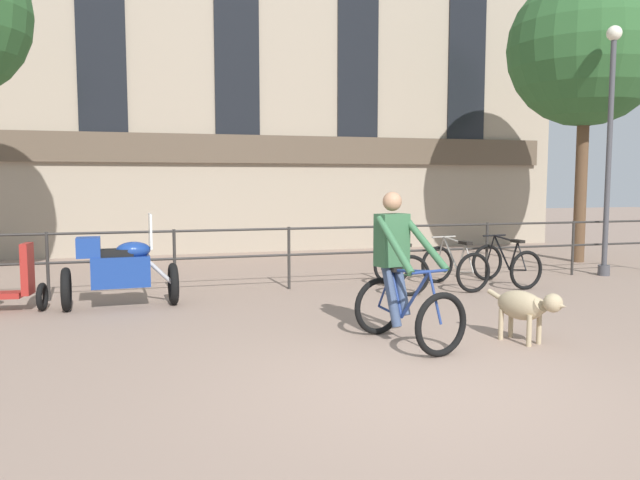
% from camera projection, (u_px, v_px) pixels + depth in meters
% --- Properties ---
extents(ground_plane, '(60.00, 60.00, 0.00)m').
position_uv_depth(ground_plane, '(423.00, 387.00, 5.54)').
color(ground_plane, gray).
extents(canal_railing, '(15.05, 0.05, 1.05)m').
position_uv_depth(canal_railing, '(289.00, 247.00, 10.44)').
color(canal_railing, '#2D2B28').
rests_on(canal_railing, ground_plane).
extents(building_facade, '(18.00, 0.72, 10.20)m').
position_uv_depth(building_facade, '(235.00, 50.00, 15.56)').
color(building_facade, gray).
rests_on(building_facade, ground_plane).
extents(cyclist_with_bike, '(0.95, 1.30, 1.70)m').
position_uv_depth(cyclist_with_bike, '(401.00, 275.00, 7.00)').
color(cyclist_with_bike, black).
rests_on(cyclist_with_bike, ground_plane).
extents(dog, '(0.48, 0.99, 0.62)m').
position_uv_depth(dog, '(525.00, 306.00, 6.99)').
color(dog, tan).
rests_on(dog, ground_plane).
extents(parked_motorcycle, '(1.61, 0.69, 1.35)m').
position_uv_depth(parked_motorcycle, '(120.00, 269.00, 8.90)').
color(parked_motorcycle, black).
rests_on(parked_motorcycle, ground_plane).
extents(parked_bicycle_near_lamp, '(0.79, 1.18, 0.86)m').
position_uv_depth(parked_bicycle_near_lamp, '(401.00, 269.00, 10.33)').
color(parked_bicycle_near_lamp, black).
rests_on(parked_bicycle_near_lamp, ground_plane).
extents(parked_bicycle_mid_left, '(0.78, 1.18, 0.86)m').
position_uv_depth(parked_bicycle_mid_left, '(455.00, 267.00, 10.61)').
color(parked_bicycle_mid_left, black).
rests_on(parked_bicycle_mid_left, ground_plane).
extents(parked_bicycle_mid_right, '(0.77, 1.17, 0.86)m').
position_uv_depth(parked_bicycle_mid_right, '(506.00, 265.00, 10.88)').
color(parked_bicycle_mid_right, black).
rests_on(parked_bicycle_mid_right, ground_plane).
extents(street_lamp, '(0.28, 0.28, 4.69)m').
position_uv_depth(street_lamp, '(610.00, 138.00, 11.75)').
color(street_lamp, '#424247').
rests_on(street_lamp, ground_plane).
extents(tree_canalside_right, '(3.36, 3.36, 6.37)m').
position_uv_depth(tree_canalside_right, '(586.00, 49.00, 13.55)').
color(tree_canalside_right, brown).
rests_on(tree_canalside_right, ground_plane).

